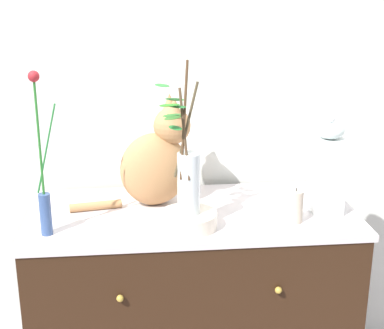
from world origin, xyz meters
TOP-DOWN VIEW (x-y plane):
  - wall_back at (0.00, 0.35)m, footprint 4.40×0.08m
  - sideboard at (0.00, -0.00)m, footprint 1.20×0.57m
  - cat_sitting at (-0.12, 0.08)m, footprint 0.46×0.20m
  - vase_slim_green at (-0.50, -0.15)m, footprint 0.08×0.04m
  - bowl_porcelain at (-0.03, -0.15)m, footprint 0.19×0.19m
  - vase_glass_clear at (-0.03, -0.14)m, footprint 0.15×0.16m
  - jar_lidded_porcelain at (0.48, -0.05)m, footprint 0.11×0.11m
  - candle_pillar at (0.35, -0.13)m, footprint 0.05×0.05m

SIDE VIEW (x-z plane):
  - sideboard at x=0.00m, z-range 0.00..0.83m
  - bowl_porcelain at x=-0.03m, z-range 0.83..0.89m
  - candle_pillar at x=0.35m, z-range 0.83..0.95m
  - jar_lidded_porcelain at x=0.48m, z-range 0.82..1.18m
  - vase_slim_green at x=-0.50m, z-range 0.73..1.28m
  - cat_sitting at x=-0.12m, z-range 0.80..1.21m
  - vase_glass_clear at x=-0.03m, z-range 0.77..1.28m
  - wall_back at x=0.00m, z-range 0.00..2.60m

